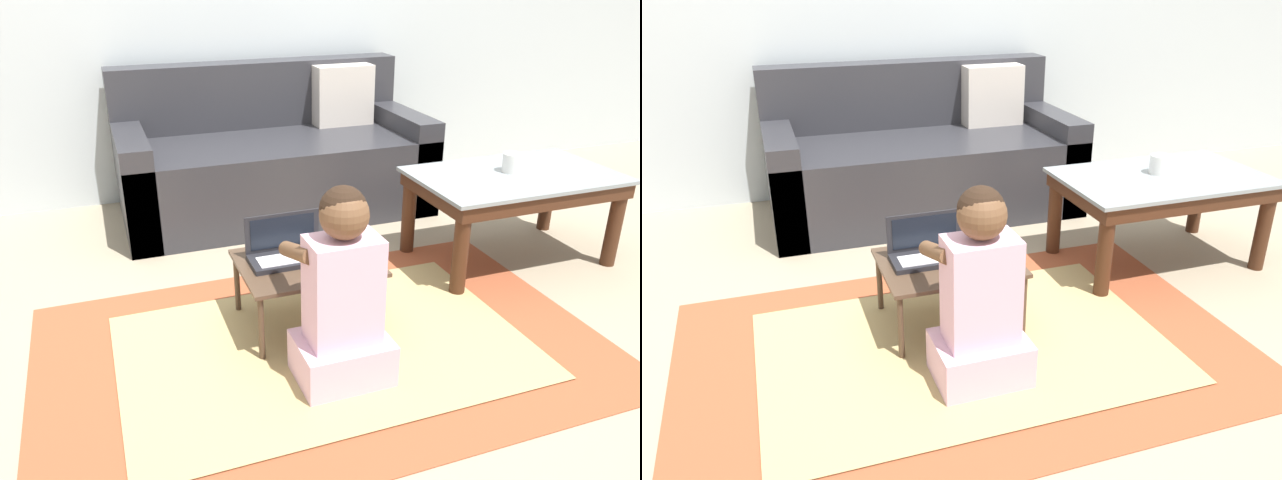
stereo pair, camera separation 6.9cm
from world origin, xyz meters
The scene contains 9 objects.
ground_plane centered at (0.00, 0.00, 0.00)m, with size 16.00×16.00×0.00m, color gray.
area_rug centered at (-0.15, -0.24, 0.00)m, with size 2.16×1.41×0.01m.
couch centered at (0.11, 1.29, 0.30)m, with size 1.76×0.84×0.84m.
coffee_table centered at (1.00, 0.20, 0.38)m, with size 0.97×0.60×0.45m.
laptop_desk centered at (-0.15, -0.04, 0.26)m, with size 0.54×0.43×0.29m.
laptop centered at (-0.22, 0.00, 0.32)m, with size 0.31×0.17×0.18m.
computer_mouse centered at (0.00, -0.08, 0.31)m, with size 0.07×0.11×0.04m.
person_seated centered at (-0.16, -0.44, 0.33)m, with size 0.33×0.41×0.73m.
cup_on_table centered at (1.00, 0.23, 0.49)m, with size 0.10×0.10×0.09m.
Camera 2 is at (-0.81, -2.18, 1.38)m, focal length 35.00 mm.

